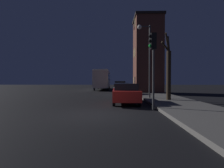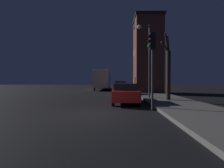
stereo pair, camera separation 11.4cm
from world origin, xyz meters
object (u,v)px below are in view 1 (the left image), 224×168
object	(u,v)px
streetlamp	(146,50)
car_far_lane	(120,86)
traffic_light	(153,55)
car_near_lane	(125,93)
bare_tree	(168,70)
bus	(103,78)
car_mid_lane	(121,89)

from	to	relation	value
streetlamp	car_far_lane	world-z (taller)	streetlamp
streetlamp	traffic_light	bearing A→B (deg)	-96.37
car_near_lane	bare_tree	bearing A→B (deg)	14.40
bus	car_far_lane	world-z (taller)	bus
streetlamp	bare_tree	distance (m)	2.88
streetlamp	car_far_lane	size ratio (longest dim) A/B	1.55
bare_tree	bus	xyz separation A→B (m)	(-6.52, 18.76, -0.41)
streetlamp	bare_tree	size ratio (longest dim) A/B	1.25
car_far_lane	bus	bearing A→B (deg)	122.88
streetlamp	traffic_light	size ratio (longest dim) A/B	1.47
traffic_light	bus	world-z (taller)	traffic_light
bus	car_near_lane	bearing A→B (deg)	-81.03
car_far_lane	streetlamp	bearing A→B (deg)	-80.75
streetlamp	car_mid_lane	bearing A→B (deg)	112.56
traffic_light	car_mid_lane	xyz separation A→B (m)	(-1.40, 10.40, -2.36)
bare_tree	car_mid_lane	xyz separation A→B (m)	(-3.44, 6.52, -1.73)
traffic_light	car_near_lane	size ratio (longest dim) A/B	0.95
traffic_light	car_near_lane	bearing A→B (deg)	114.65
car_near_lane	bus	bearing A→B (deg)	98.97
car_mid_lane	car_far_lane	xyz separation A→B (m)	(0.01, 7.47, 0.07)
streetlamp	bus	distance (m)	18.00
bus	car_near_lane	world-z (taller)	bus
bare_tree	bus	world-z (taller)	bare_tree
traffic_light	bare_tree	bearing A→B (deg)	62.24
bare_tree	car_far_lane	distance (m)	14.50
bus	car_far_lane	bearing A→B (deg)	-57.12
bus	car_near_lane	size ratio (longest dim) A/B	2.40
streetlamp	car_near_lane	size ratio (longest dim) A/B	1.40
car_near_lane	car_mid_lane	distance (m)	7.40
bus	car_near_lane	distance (m)	19.93
bus	car_far_lane	distance (m)	5.82
bare_tree	car_near_lane	distance (m)	3.92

